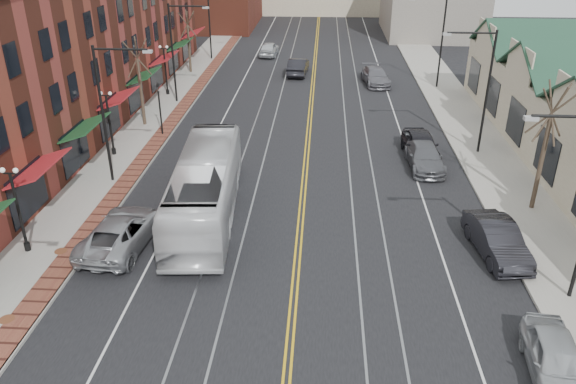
# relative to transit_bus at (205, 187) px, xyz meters

# --- Properties ---
(sidewalk_left) EXTENTS (4.00, 120.00, 0.15)m
(sidewalk_left) POSITION_rel_transit_bus_xyz_m (-7.00, 7.87, -1.63)
(sidewalk_left) COLOR gray
(sidewalk_left) RESTS_ON ground
(sidewalk_right) EXTENTS (4.00, 120.00, 0.15)m
(sidewalk_right) POSITION_rel_transit_bus_xyz_m (17.00, 7.87, -1.63)
(sidewalk_right) COLOR gray
(sidewalk_right) RESTS_ON ground
(building_left) EXTENTS (10.00, 50.00, 11.00)m
(building_left) POSITION_rel_transit_bus_xyz_m (-14.00, 14.87, 3.80)
(building_left) COLOR maroon
(building_left) RESTS_ON ground
(streetlight_l_1) EXTENTS (3.33, 0.25, 8.00)m
(streetlight_l_1) POSITION_rel_transit_bus_xyz_m (-6.05, 3.87, 3.32)
(streetlight_l_1) COLOR black
(streetlight_l_1) RESTS_ON sidewalk_left
(streetlight_l_2) EXTENTS (3.33, 0.25, 8.00)m
(streetlight_l_2) POSITION_rel_transit_bus_xyz_m (-6.05, 19.87, 3.32)
(streetlight_l_2) COLOR black
(streetlight_l_2) RESTS_ON sidewalk_left
(streetlight_l_3) EXTENTS (3.33, 0.25, 8.00)m
(streetlight_l_3) POSITION_rel_transit_bus_xyz_m (-6.05, 35.87, 3.32)
(streetlight_l_3) COLOR black
(streetlight_l_3) RESTS_ON sidewalk_left
(streetlight_r_1) EXTENTS (3.33, 0.25, 8.00)m
(streetlight_r_1) POSITION_rel_transit_bus_xyz_m (16.05, 9.87, 3.32)
(streetlight_r_1) COLOR black
(streetlight_r_1) RESTS_ON sidewalk_right
(streetlight_r_2) EXTENTS (3.33, 0.25, 8.00)m
(streetlight_r_2) POSITION_rel_transit_bus_xyz_m (16.05, 25.87, 3.32)
(streetlight_r_2) COLOR black
(streetlight_r_2) RESTS_ON sidewalk_right
(lamppost_l_1) EXTENTS (0.84, 0.28, 4.27)m
(lamppost_l_1) POSITION_rel_transit_bus_xyz_m (-7.80, -4.13, 0.50)
(lamppost_l_1) COLOR black
(lamppost_l_1) RESTS_ON sidewalk_left
(lamppost_l_2) EXTENTS (0.84, 0.28, 4.27)m
(lamppost_l_2) POSITION_rel_transit_bus_xyz_m (-7.80, 7.87, 0.50)
(lamppost_l_2) COLOR black
(lamppost_l_2) RESTS_ON sidewalk_left
(lamppost_l_3) EXTENTS (0.84, 0.28, 4.27)m
(lamppost_l_3) POSITION_rel_transit_bus_xyz_m (-7.80, 21.87, 0.50)
(lamppost_l_3) COLOR black
(lamppost_l_3) RESTS_ON sidewalk_left
(tree_left_near) EXTENTS (1.78, 1.37, 6.48)m
(tree_left_near) POSITION_rel_transit_bus_xyz_m (-7.50, 13.87, 1.81)
(tree_left_near) COLOR #382B21
(tree_left_near) RESTS_ON sidewalk_left
(tree_left_far) EXTENTS (1.66, 1.28, 6.02)m
(tree_left_far) POSITION_rel_transit_bus_xyz_m (-7.50, 29.87, 1.57)
(tree_left_far) COLOR #382B21
(tree_left_far) RESTS_ON sidewalk_left
(tree_right_mid) EXTENTS (1.90, 1.46, 6.93)m
(tree_right_mid) POSITION_rel_transit_bus_xyz_m (17.50, 1.87, 2.05)
(tree_right_mid) COLOR #382B21
(tree_right_mid) RESTS_ON sidewalk_right
(manhole_mid) EXTENTS (0.60, 0.60, 0.02)m
(manhole_mid) POSITION_rel_transit_bus_xyz_m (-6.20, -9.13, -1.55)
(manhole_mid) COLOR #592D19
(manhole_mid) RESTS_ON sidewalk_left
(manhole_far) EXTENTS (0.60, 0.60, 0.02)m
(manhole_far) POSITION_rel_transit_bus_xyz_m (-6.20, -4.13, -1.55)
(manhole_far) COLOR #592D19
(manhole_far) RESTS_ON sidewalk_left
(traffic_signal) EXTENTS (0.18, 0.15, 3.80)m
(traffic_signal) POSITION_rel_transit_bus_xyz_m (-5.60, 11.87, 0.64)
(traffic_signal) COLOR black
(traffic_signal) RESTS_ON sidewalk_left
(transit_bus) EXTENTS (3.77, 12.42, 3.41)m
(transit_bus) POSITION_rel_transit_bus_xyz_m (0.00, 0.00, 0.00)
(transit_bus) COLOR white
(transit_bus) RESTS_ON ground
(parked_suv) EXTENTS (3.15, 5.97, 1.60)m
(parked_suv) POSITION_rel_transit_bus_xyz_m (-3.51, -3.23, -0.90)
(parked_suv) COLOR #9FA1A5
(parked_suv) RESTS_ON ground
(parked_car_a) EXTENTS (2.23, 4.59, 1.51)m
(parked_car_a) POSITION_rel_transit_bus_xyz_m (14.21, -10.74, -0.95)
(parked_car_a) COLOR #ACB0B4
(parked_car_a) RESTS_ON ground
(parked_car_b) EXTENTS (2.33, 5.08, 1.61)m
(parked_car_b) POSITION_rel_transit_bus_xyz_m (14.30, -2.84, -0.90)
(parked_car_b) COLOR black
(parked_car_b) RESTS_ON ground
(parked_car_c) EXTENTS (2.21, 5.12, 1.47)m
(parked_car_c) POSITION_rel_transit_bus_xyz_m (12.50, 7.32, -0.97)
(parked_car_c) COLOR #5A5B60
(parked_car_c) RESTS_ON ground
(parked_car_d) EXTENTS (2.30, 5.10, 1.70)m
(parked_car_d) POSITION_rel_transit_bus_xyz_m (12.50, 9.01, -0.85)
(parked_car_d) COLOR black
(parked_car_d) RESTS_ON ground
(distant_car_left) EXTENTS (2.07, 5.13, 1.66)m
(distant_car_left) POSITION_rel_transit_bus_xyz_m (3.41, 29.93, -0.88)
(distant_car_left) COLOR black
(distant_car_left) RESTS_ON ground
(distant_car_right) EXTENTS (2.79, 5.53, 1.54)m
(distant_car_right) POSITION_rel_transit_bus_xyz_m (10.90, 26.82, -0.93)
(distant_car_right) COLOR slate
(distant_car_right) RESTS_ON ground
(distant_car_far) EXTENTS (2.13, 4.70, 1.56)m
(distant_car_far) POSITION_rel_transit_bus_xyz_m (-0.28, 38.22, -0.92)
(distant_car_far) COLOR silver
(distant_car_far) RESTS_ON ground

